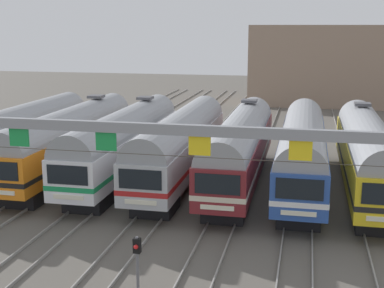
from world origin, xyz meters
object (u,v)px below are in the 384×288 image
at_px(catenary_gantry, 106,146).
at_px(yard_signal_mast, 137,255).
at_px(commuter_train_orange, 70,138).
at_px(commuter_train_green, 18,135).
at_px(commuter_train_yellow, 368,151).
at_px(commuter_train_stainless, 181,143).
at_px(commuter_train_white, 124,140).
at_px(commuter_train_maroon, 240,146).
at_px(commuter_train_blue, 302,148).

bearing_deg(catenary_gantry, yard_signal_mast, -48.50).
xyz_separation_m(commuter_train_orange, yard_signal_mast, (9.97, -15.75, -0.97)).
relative_size(commuter_train_green, commuter_train_yellow, 1.00).
xyz_separation_m(commuter_train_stainless, yard_signal_mast, (1.99, -15.75, -0.97)).
bearing_deg(commuter_train_yellow, commuter_train_green, -179.99).
xyz_separation_m(commuter_train_green, catenary_gantry, (11.97, -13.49, 2.74)).
bearing_deg(commuter_train_stainless, catenary_gantry, -90.00).
bearing_deg(commuter_train_stainless, yard_signal_mast, -82.78).
bearing_deg(commuter_train_white, yard_signal_mast, -69.20).
xyz_separation_m(commuter_train_maroon, commuter_train_blue, (3.99, -0.00, -0.00)).
bearing_deg(yard_signal_mast, catenary_gantry, 131.50).
xyz_separation_m(catenary_gantry, yard_signal_mast, (1.99, -2.25, -3.71)).
relative_size(commuter_train_green, commuter_train_white, 1.00).
distance_m(commuter_train_maroon, commuter_train_yellow, 7.98).
height_order(commuter_train_orange, commuter_train_yellow, same).
distance_m(commuter_train_white, yard_signal_mast, 16.88).
bearing_deg(yard_signal_mast, commuter_train_blue, 69.19).
bearing_deg(commuter_train_white, commuter_train_orange, 180.00).
height_order(commuter_train_white, commuter_train_yellow, same).
distance_m(commuter_train_green, commuter_train_orange, 3.99).
height_order(commuter_train_blue, yard_signal_mast, commuter_train_blue).
bearing_deg(catenary_gantry, commuter_train_yellow, 48.44).
bearing_deg(commuter_train_white, catenary_gantry, -73.53).
relative_size(commuter_train_stainless, commuter_train_yellow, 1.00).
height_order(commuter_train_green, catenary_gantry, catenary_gantry).
bearing_deg(commuter_train_green, commuter_train_blue, 0.00).
relative_size(commuter_train_white, commuter_train_maroon, 1.00).
bearing_deg(commuter_train_green, commuter_train_orange, 0.06).
bearing_deg(commuter_train_blue, yard_signal_mast, -110.81).
bearing_deg(commuter_train_white, commuter_train_yellow, 0.00).
distance_m(commuter_train_stainless, yard_signal_mast, 15.91).
distance_m(commuter_train_white, commuter_train_maroon, 7.98).
distance_m(commuter_train_green, commuter_train_yellow, 23.94).
bearing_deg(commuter_train_maroon, commuter_train_yellow, 0.00).
bearing_deg(commuter_train_maroon, yard_signal_mast, -97.22).
bearing_deg(commuter_train_green, commuter_train_stainless, 0.00).
bearing_deg(commuter_train_stainless, commuter_train_white, 179.94).
xyz_separation_m(commuter_train_orange, commuter_train_white, (3.99, 0.00, 0.00)).
height_order(commuter_train_white, commuter_train_stainless, commuter_train_white).
bearing_deg(yard_signal_mast, commuter_train_maroon, 82.78).
relative_size(commuter_train_orange, commuter_train_maroon, 1.00).
height_order(commuter_train_white, commuter_train_blue, commuter_train_white).
bearing_deg(commuter_train_orange, commuter_train_white, 0.00).
height_order(commuter_train_green, commuter_train_maroon, commuter_train_maroon).
bearing_deg(catenary_gantry, commuter_train_maroon, 73.53).
height_order(commuter_train_green, commuter_train_blue, same).
relative_size(commuter_train_orange, commuter_train_white, 1.00).
relative_size(commuter_train_maroon, commuter_train_yellow, 1.00).
height_order(commuter_train_orange, yard_signal_mast, commuter_train_orange).
height_order(commuter_train_orange, commuter_train_white, same).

